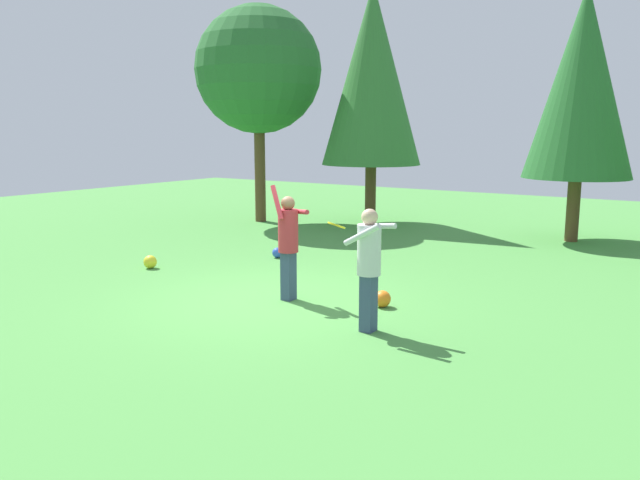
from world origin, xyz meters
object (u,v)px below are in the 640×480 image
object	(u,v)px
ball_orange	(382,299)
ball_yellow	(150,262)
tree_left	(372,76)
person_catcher	(369,259)
tree_right	(582,83)
person_thrower	(288,238)
frisbee	(336,225)
ball_blue	(277,253)
ball_white	(368,268)
tree_far_left	(258,70)

from	to	relation	value
ball_orange	ball_yellow	bearing A→B (deg)	-178.88
ball_orange	tree_left	bearing A→B (deg)	120.56
person_catcher	tree_right	bearing A→B (deg)	-92.74
person_thrower	ball_orange	bearing A→B (deg)	44.28
person_catcher	tree_left	distance (m)	11.08
frisbee	ball_blue	xyz separation A→B (m)	(-3.75, 3.45, -1.38)
ball_blue	ball_white	xyz separation A→B (m)	(2.48, -0.21, -0.02)
ball_yellow	tree_left	bearing A→B (deg)	85.04
person_thrower	ball_white	bearing A→B (deg)	113.91
frisbee	person_thrower	bearing A→B (deg)	152.93
frisbee	tree_far_left	distance (m)	11.41
tree_right	person_thrower	bearing A→B (deg)	-107.13
frisbee	tree_left	bearing A→B (deg)	116.50
ball_orange	ball_blue	world-z (taller)	ball_orange
person_thrower	frisbee	xyz separation A→B (m)	(1.41, -0.72, 0.43)
tree_far_left	ball_blue	bearing A→B (deg)	-47.31
tree_far_left	person_catcher	bearing A→B (deg)	-43.18
ball_white	person_thrower	bearing A→B (deg)	-93.15
person_thrower	frisbee	world-z (taller)	person_thrower
frisbee	ball_orange	distance (m)	1.82
person_catcher	tree_right	size ratio (longest dim) A/B	0.28
person_catcher	tree_left	bearing A→B (deg)	-59.27
ball_yellow	tree_right	world-z (taller)	tree_right
person_catcher	tree_left	world-z (taller)	tree_left
frisbee	ball_blue	size ratio (longest dim) A/B	1.58
person_thrower	ball_yellow	bearing A→B (deg)	-158.44
ball_yellow	ball_orange	xyz separation A→B (m)	(5.43, 0.11, 0.00)
ball_white	ball_orange	bearing A→B (deg)	-55.28
person_catcher	ball_orange	distance (m)	1.58
tree_right	ball_orange	bearing A→B (deg)	-97.84
tree_far_left	ball_yellow	bearing A→B (deg)	-69.84
person_thrower	tree_left	world-z (taller)	tree_left
person_thrower	tree_left	xyz separation A→B (m)	(-3.17, 8.48, 3.37)
tree_right	tree_far_left	distance (m)	9.18
ball_white	tree_left	distance (m)	8.08
person_thrower	frisbee	bearing A→B (deg)	0.00
tree_left	ball_blue	bearing A→B (deg)	-81.75
person_catcher	tree_far_left	bearing A→B (deg)	-41.61
person_catcher	ball_white	bearing A→B (deg)	-59.05
person_thrower	person_catcher	distance (m)	2.10
ball_blue	tree_right	bearing A→B (deg)	49.97
ball_blue	ball_white	distance (m)	2.49
ball_yellow	tree_left	world-z (taller)	tree_left
person_thrower	ball_white	distance (m)	2.70
frisbee	ball_white	size ratio (longest dim) A/B	1.89
ball_white	tree_right	world-z (taller)	tree_right
tree_right	ball_yellow	bearing A→B (deg)	-128.23
ball_orange	tree_far_left	size ratio (longest dim) A/B	0.04
ball_orange	tree_far_left	bearing A→B (deg)	140.18
ball_yellow	ball_blue	bearing A→B (deg)	56.80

